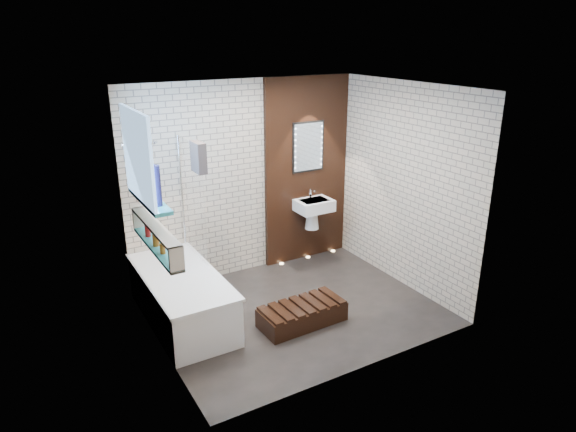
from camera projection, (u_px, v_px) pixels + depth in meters
ground at (294, 310)px, 6.14m from camera, size 3.20×3.20×0.00m
room_shell at (295, 207)px, 5.70m from camera, size 3.24×3.20×2.60m
walnut_panel at (307, 171)px, 7.18m from camera, size 1.30×0.06×2.60m
clerestory_window at (140, 166)px, 5.04m from camera, size 0.18×1.00×0.94m
display_niche at (156, 237)px, 5.13m from camera, size 0.14×1.30×0.26m
bathtub at (182, 297)px, 5.83m from camera, size 0.79×1.74×0.70m
bath_screen at (193, 200)px, 6.02m from camera, size 0.01×0.78×1.40m
towel at (198, 157)px, 5.59m from camera, size 0.10×0.26×0.34m
shower_head at (149, 142)px, 5.62m from camera, size 0.18×0.18×0.02m
washbasin at (313, 209)px, 7.19m from camera, size 0.50×0.36×0.58m
led_mirror at (308, 147)px, 7.03m from camera, size 0.50×0.02×0.70m
walnut_step at (302, 315)px, 5.82m from camera, size 0.99×0.46×0.22m
niche_bottles at (157, 241)px, 5.13m from camera, size 0.07×0.89×0.14m
sill_vases at (149, 186)px, 5.15m from camera, size 0.19×0.60×0.40m
floor_uplights at (308, 257)px, 7.56m from camera, size 0.96×0.06×0.01m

